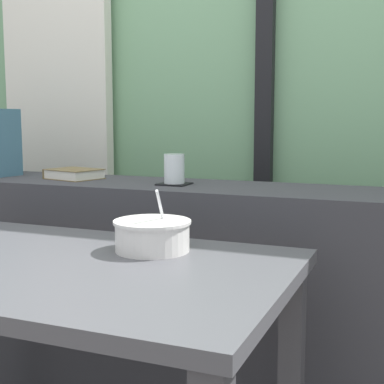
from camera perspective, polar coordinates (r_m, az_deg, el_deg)
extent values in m
cube|color=#7AAD7F|center=(2.47, 4.58, 15.71)|extent=(4.80, 0.08, 2.80)
cube|color=silver|center=(2.75, -13.62, 11.55)|extent=(0.56, 0.06, 2.50)
cube|color=black|center=(2.35, 7.49, 13.64)|extent=(0.07, 0.05, 2.60)
cube|color=#38383D|center=(1.99, -1.04, -11.05)|extent=(2.80, 0.38, 0.82)
cube|color=#4C4C51|center=(1.39, -13.95, -7.49)|extent=(1.14, 0.71, 0.03)
cube|color=black|center=(1.89, -1.82, 0.83)|extent=(0.10, 0.10, 0.00)
cylinder|color=white|center=(1.89, -1.83, 2.41)|extent=(0.07, 0.07, 0.10)
cylinder|color=orange|center=(1.89, -1.82, 1.89)|extent=(0.06, 0.06, 0.06)
cube|color=brown|center=(2.12, -11.92, 1.36)|extent=(0.21, 0.19, 0.00)
cube|color=silver|center=(2.12, -11.93, 1.82)|extent=(0.20, 0.18, 0.03)
cube|color=brown|center=(2.12, -11.95, 2.27)|extent=(0.21, 0.19, 0.00)
cube|color=brown|center=(2.19, -13.50, 1.94)|extent=(0.04, 0.15, 0.04)
cylinder|color=silver|center=(1.43, -4.08, -4.48)|extent=(0.19, 0.19, 0.08)
cylinder|color=silver|center=(1.43, -4.09, -3.07)|extent=(0.20, 0.20, 0.01)
cylinder|color=brown|center=(1.44, -4.08, -4.89)|extent=(0.17, 0.17, 0.05)
cylinder|color=silver|center=(1.44, -3.08, -2.29)|extent=(0.03, 0.11, 0.14)
ellipsoid|color=silver|center=(1.47, -2.74, -3.94)|extent=(0.03, 0.05, 0.01)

